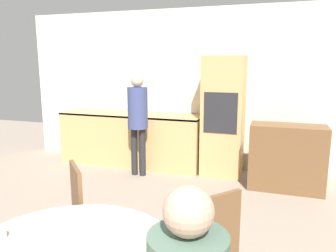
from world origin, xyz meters
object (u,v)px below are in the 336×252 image
at_px(oven_unit, 223,116).
at_px(person_standing, 138,113).
at_px(sideboard, 287,157).
at_px(chair_far_left, 66,221).

relative_size(oven_unit, person_standing, 1.17).
bearing_deg(oven_unit, person_standing, -157.79).
xyz_separation_m(oven_unit, sideboard, (0.94, -0.40, -0.46)).
bearing_deg(sideboard, chair_far_left, -122.06).
distance_m(oven_unit, sideboard, 1.12).
relative_size(oven_unit, sideboard, 1.85).
bearing_deg(oven_unit, chair_far_left, -103.25).
relative_size(oven_unit, chair_far_left, 1.90).
bearing_deg(chair_far_left, person_standing, 148.07).
height_order(oven_unit, sideboard, oven_unit).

